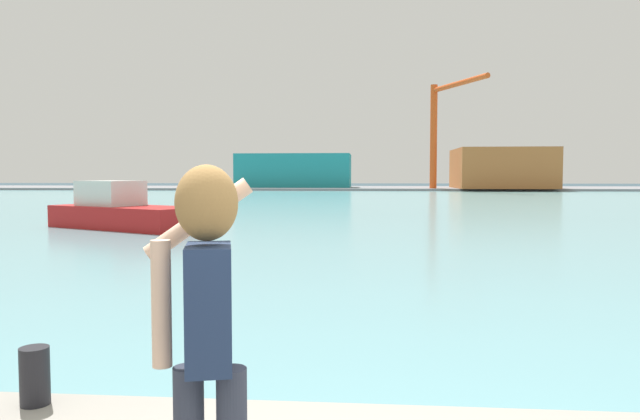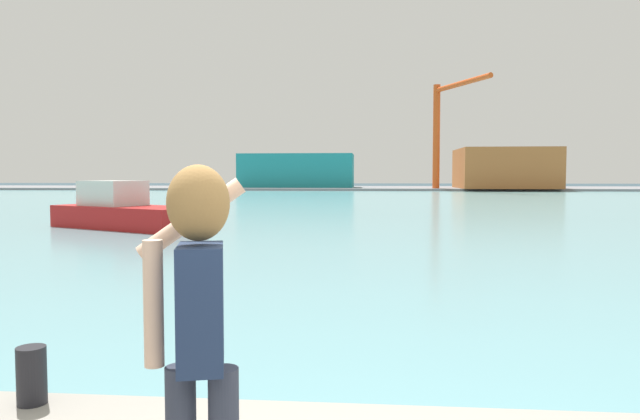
# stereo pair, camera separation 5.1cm
# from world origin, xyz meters

# --- Properties ---
(ground_plane) EXTENTS (220.00, 220.00, 0.00)m
(ground_plane) POSITION_xyz_m (0.00, 50.00, 0.00)
(ground_plane) COLOR #334751
(harbor_water) EXTENTS (140.00, 100.00, 0.02)m
(harbor_water) POSITION_xyz_m (0.00, 52.00, 0.01)
(harbor_water) COLOR #6BA8B2
(harbor_water) RESTS_ON ground_plane
(far_shore_dock) EXTENTS (140.00, 20.00, 0.35)m
(far_shore_dock) POSITION_xyz_m (0.00, 92.00, 0.18)
(far_shore_dock) COLOR gray
(far_shore_dock) RESTS_ON ground_plane
(person_photographer) EXTENTS (0.54, 0.54, 1.74)m
(person_photographer) POSITION_xyz_m (-0.85, 0.29, 1.64)
(person_photographer) COLOR #2D3342
(person_photographer) RESTS_ON quay_promenade
(harbor_bollard) EXTENTS (0.21, 0.21, 0.43)m
(harbor_bollard) POSITION_xyz_m (-2.57, 1.78, 0.79)
(harbor_bollard) COLOR black
(harbor_bollard) RESTS_ON quay_promenade
(boat_moored) EXTENTS (7.29, 5.35, 2.01)m
(boat_moored) POSITION_xyz_m (-10.64, 21.91, 0.72)
(boat_moored) COLOR #B21919
(boat_moored) RESTS_ON harbor_water
(warehouse_left) EXTENTS (17.69, 8.38, 5.22)m
(warehouse_left) POSITION_xyz_m (-12.02, 90.25, 2.96)
(warehouse_left) COLOR teal
(warehouse_left) RESTS_ON far_shore_dock
(warehouse_right) EXTENTS (13.47, 13.14, 5.81)m
(warehouse_right) POSITION_xyz_m (19.29, 86.88, 3.26)
(warehouse_right) COLOR #B26633
(warehouse_right) RESTS_ON far_shore_dock
(port_crane) EXTENTS (5.96, 13.11, 14.87)m
(port_crane) POSITION_xyz_m (9.81, 82.24, 9.82)
(port_crane) COLOR #D84C19
(port_crane) RESTS_ON far_shore_dock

